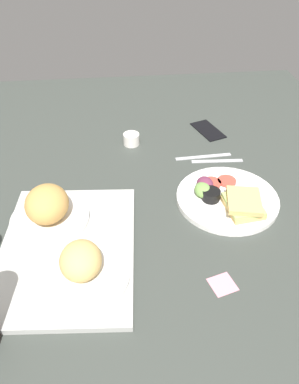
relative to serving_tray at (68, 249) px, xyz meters
The scene contains 10 objects.
ground_plane 29.24cm from the serving_tray, 60.13° to the right, with size 190.00×150.00×3.00cm, color #383D38.
serving_tray is the anchor object (origin of this frame).
bread_plate_near 11.33cm from the serving_tray, 154.39° to the right, with size 20.08×20.08×8.88cm.
bread_plate_far 12.38cm from the serving_tray, 26.31° to the left, with size 20.70×20.70×10.28cm.
plate_with_salad 46.67cm from the serving_tray, 71.88° to the right, with size 29.35×29.35×5.40cm.
espresso_cup 52.52cm from the serving_tray, 21.48° to the right, with size 5.60×5.60×4.00cm, color silver.
fork 58.51cm from the serving_tray, 53.05° to the right, with size 17.00×1.40×0.50cm, color #B7B7BC.
knife 57.31cm from the serving_tray, 48.24° to the right, with size 19.00×1.40×0.50cm, color #B7B7BC.
cell_phone 73.21cm from the serving_tray, 41.12° to the right, with size 14.40×7.20×0.80cm, color black.
sticky_note 38.66cm from the serving_tray, 111.07° to the right, with size 5.60×5.60×0.12cm, color pink.
Camera 1 is at (-80.99, 11.54, 71.87)cm, focal length 35.69 mm.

